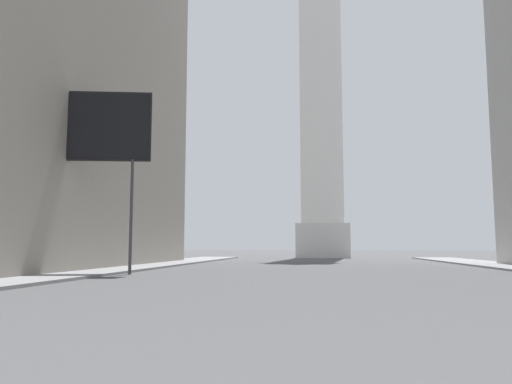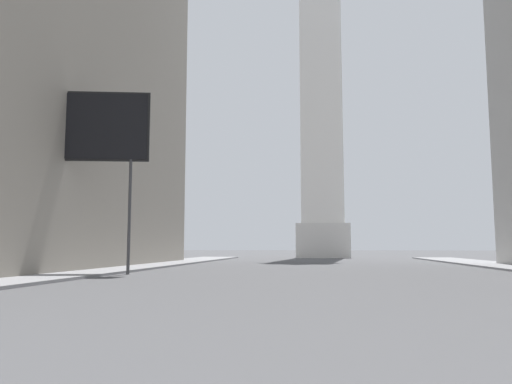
% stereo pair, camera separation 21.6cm
% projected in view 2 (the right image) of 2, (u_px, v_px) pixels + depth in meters
% --- Properties ---
extents(sidewalk_left, '(5.00, 85.87, 0.15)m').
position_uv_depth(sidewalk_left, '(64.00, 274.00, 27.45)').
color(sidewalk_left, gray).
rests_on(sidewalk_left, ground_plane).
extents(obelisk, '(7.40, 7.40, 72.13)m').
position_uv_depth(obelisk, '(320.00, 23.00, 74.48)').
color(obelisk, silver).
rests_on(obelisk, ground_plane).
extents(billboard_sign, '(6.35, 1.44, 10.72)m').
position_uv_depth(billboard_sign, '(94.00, 130.00, 29.32)').
color(billboard_sign, '#3F3F42').
rests_on(billboard_sign, ground_plane).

